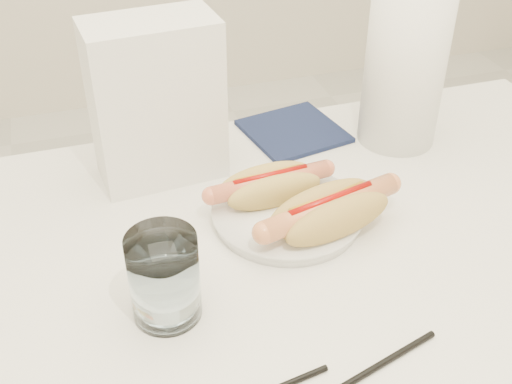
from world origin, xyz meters
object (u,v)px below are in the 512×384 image
object	(u,v)px
hotdog_right	(330,212)
water_glass	(164,277)
table	(275,322)
paper_towel_roll	(406,59)
hotdog_left	(270,186)
napkin_box	(156,102)
plate	(287,215)

from	to	relation	value
hotdog_right	water_glass	bearing A→B (deg)	-176.87
table	paper_towel_roll	xyz separation A→B (m)	(0.30, 0.27, 0.20)
hotdog_left	hotdog_right	distance (m)	0.10
hotdog_left	paper_towel_roll	world-z (taller)	paper_towel_roll
hotdog_left	hotdog_right	xyz separation A→B (m)	(0.05, -0.08, 0.00)
paper_towel_roll	hotdog_right	bearing A→B (deg)	-135.27
napkin_box	table	bearing A→B (deg)	-79.05
plate	paper_towel_roll	xyz separation A→B (m)	(0.24, 0.15, 0.13)
paper_towel_roll	table	bearing A→B (deg)	-138.01
napkin_box	hotdog_left	bearing A→B (deg)	-52.41
hotdog_right	napkin_box	bearing A→B (deg)	115.14
plate	hotdog_right	distance (m)	0.07
hotdog_right	water_glass	size ratio (longest dim) A/B	1.84
plate	hotdog_left	size ratio (longest dim) A/B	1.15
hotdog_right	paper_towel_roll	world-z (taller)	paper_towel_roll
table	hotdog_left	distance (m)	0.18
hotdog_right	paper_towel_roll	size ratio (longest dim) A/B	0.72
table	water_glass	xyz separation A→B (m)	(-0.13, -0.00, 0.11)
paper_towel_roll	napkin_box	bearing A→B (deg)	177.56
table	plate	world-z (taller)	plate
plate	water_glass	bearing A→B (deg)	-147.39
hotdog_right	napkin_box	world-z (taller)	napkin_box
table	napkin_box	world-z (taller)	napkin_box
table	plate	xyz separation A→B (m)	(0.06, 0.12, 0.07)
water_glass	paper_towel_roll	size ratio (longest dim) A/B	0.39
table	hotdog_left	bearing A→B (deg)	73.96
table	hotdog_right	distance (m)	0.15
hotdog_left	paper_towel_roll	xyz separation A→B (m)	(0.25, 0.12, 0.10)
hotdog_left	plate	bearing A→B (deg)	-70.66
table	plate	bearing A→B (deg)	64.45
table	napkin_box	distance (m)	0.34
water_glass	plate	bearing A→B (deg)	32.61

